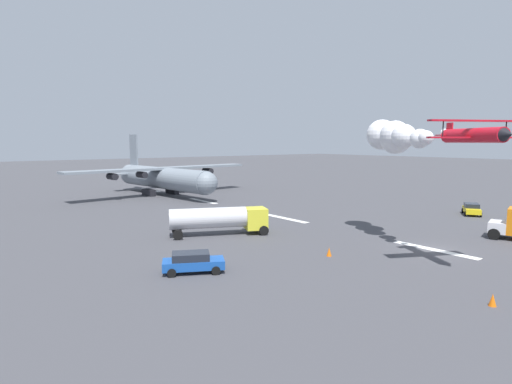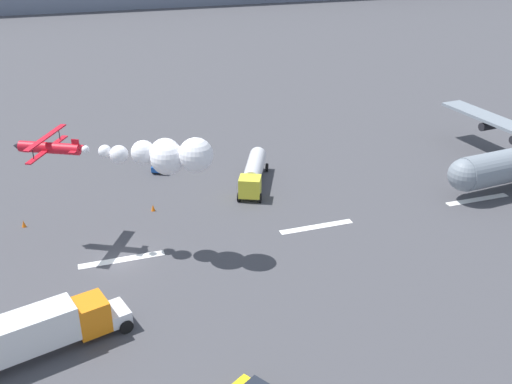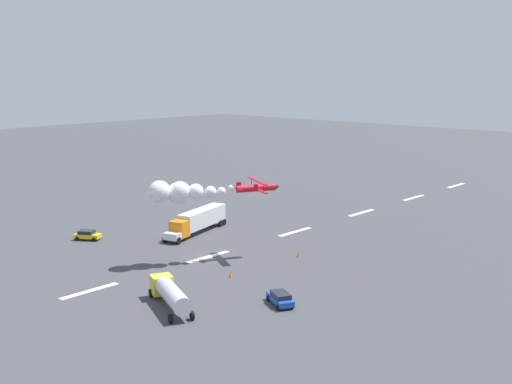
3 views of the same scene
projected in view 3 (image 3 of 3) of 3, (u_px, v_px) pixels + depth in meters
ground_plane at (208, 257)px, 93.60m from camera, size 440.00×440.00×0.00m
runway_stripe_0 at (456, 185)px, 151.39m from camera, size 8.00×0.90×0.01m
runway_stripe_1 at (414, 198)px, 136.94m from camera, size 8.00×0.90×0.01m
runway_stripe_2 at (361, 213)px, 122.50m from camera, size 8.00×0.90×0.01m
runway_stripe_3 at (295, 232)px, 108.05m from camera, size 8.00×0.90×0.01m
runway_stripe_4 at (208, 257)px, 93.60m from camera, size 8.00×0.90×0.01m
runway_stripe_5 at (90, 291)px, 79.16m from camera, size 8.00×0.90×0.01m
stunt_biplane_red at (184, 192)px, 88.75m from camera, size 17.04×11.52×3.44m
semi_truck_orange at (198, 220)px, 107.20m from camera, size 15.54×6.87×3.70m
fuel_tanker_truck at (170, 293)px, 73.20m from camera, size 6.54×10.15×2.90m
followme_car_yellow at (87, 235)px, 102.88m from camera, size 3.66×4.35×1.52m
airport_staff_sedan at (280, 298)px, 74.38m from camera, size 3.71×4.83×1.52m
traffic_cone_near at (299, 254)px, 93.54m from camera, size 0.44×0.44×0.75m
traffic_cone_far at (231, 274)px, 84.33m from camera, size 0.44×0.44×0.75m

